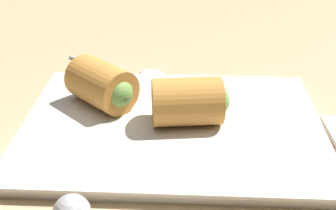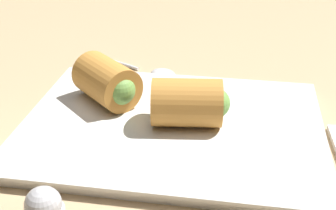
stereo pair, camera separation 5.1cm
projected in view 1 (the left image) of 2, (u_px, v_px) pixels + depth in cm
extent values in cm
cube|color=tan|center=(172.00, 144.00, 52.74)|extent=(180.00, 140.00, 2.00)
cube|color=silver|center=(168.00, 129.00, 52.54)|extent=(31.88, 24.22, 1.20)
cube|color=silver|center=(168.00, 123.00, 52.18)|extent=(33.16, 25.19, 0.30)
cylinder|color=#C68438|center=(187.00, 102.00, 50.67)|extent=(8.14, 6.18, 5.28)
sphere|color=#6B9E47|center=(214.00, 101.00, 50.87)|extent=(3.43, 3.43, 3.43)
cylinder|color=#C68438|center=(101.00, 84.00, 54.47)|extent=(9.12, 8.97, 5.28)
sphere|color=#6B9E47|center=(118.00, 92.00, 52.61)|extent=(3.43, 3.43, 3.43)
cylinder|color=silver|center=(96.00, 64.00, 69.65)|extent=(9.33, 5.18, 0.50)
ellipsoid|color=silver|center=(152.00, 75.00, 65.11)|extent=(4.70, 4.33, 1.31)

